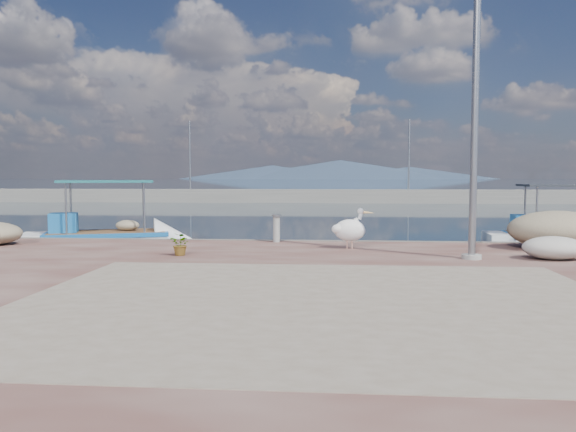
{
  "coord_description": "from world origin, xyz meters",
  "views": [
    {
      "loc": [
        1.2,
        -11.2,
        2.35
      ],
      "look_at": [
        0.0,
        3.8,
        1.3
      ],
      "focal_mm": 35.0,
      "sensor_mm": 36.0,
      "label": 1
    }
  ],
  "objects_px": {
    "pelican": "(350,230)",
    "bollard_near": "(276,227)",
    "boat_left": "(106,241)",
    "lamp_post": "(475,112)",
    "boat_right": "(564,243)"
  },
  "relations": [
    {
      "from": "pelican",
      "to": "bollard_near",
      "type": "xyz_separation_m",
      "value": [
        -2.05,
        1.32,
        -0.07
      ]
    },
    {
      "from": "lamp_post",
      "to": "pelican",
      "type": "bearing_deg",
      "value": 149.41
    },
    {
      "from": "boat_left",
      "to": "boat_right",
      "type": "distance_m",
      "value": 15.15
    },
    {
      "from": "lamp_post",
      "to": "bollard_near",
      "type": "distance_m",
      "value": 6.25
    },
    {
      "from": "pelican",
      "to": "lamp_post",
      "type": "xyz_separation_m",
      "value": [
        2.68,
        -1.59,
        2.8
      ]
    },
    {
      "from": "boat_left",
      "to": "boat_right",
      "type": "relative_size",
      "value": 1.1
    },
    {
      "from": "boat_left",
      "to": "pelican",
      "type": "relative_size",
      "value": 5.17
    },
    {
      "from": "boat_right",
      "to": "pelican",
      "type": "distance_m",
      "value": 8.44
    },
    {
      "from": "lamp_post",
      "to": "boat_right",
      "type": "bearing_deg",
      "value": 53.78
    },
    {
      "from": "pelican",
      "to": "bollard_near",
      "type": "distance_m",
      "value": 2.43
    },
    {
      "from": "boat_left",
      "to": "lamp_post",
      "type": "xyz_separation_m",
      "value": [
        10.69,
        -5.17,
        3.59
      ]
    },
    {
      "from": "boat_right",
      "to": "pelican",
      "type": "bearing_deg",
      "value": -145.27
    },
    {
      "from": "boat_right",
      "to": "bollard_near",
      "type": "relative_size",
      "value": 6.65
    },
    {
      "from": "boat_left",
      "to": "lamp_post",
      "type": "bearing_deg",
      "value": -45.5
    },
    {
      "from": "boat_left",
      "to": "bollard_near",
      "type": "xyz_separation_m",
      "value": [
        5.96,
        -2.26,
        0.72
      ]
    }
  ]
}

